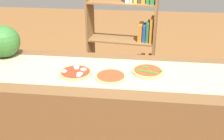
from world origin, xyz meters
The scene contains 7 objects.
counter centered at (0.00, 0.00, 0.48)m, with size 2.21×0.74×0.95m, color brown.
parchment_paper centered at (0.00, 0.00, 0.96)m, with size 2.08×0.50×0.00m, color tan.
pizza_mozzarella_0 centered at (-0.27, -0.05, 0.97)m, with size 0.24×0.24×0.02m.
pizza_plain_1 centered at (0.00, -0.09, 0.96)m, with size 0.23×0.23×0.02m.
pizza_spinach_2 centered at (0.27, 0.03, 0.97)m, with size 0.24×0.24×0.02m.
watermelon centered at (-0.93, 0.20, 1.09)m, with size 0.27×0.27×0.27m, color #2D6628.
bookshelf centered at (0.09, 1.06, 0.83)m, with size 0.78×0.36×1.68m.
Camera 1 is at (0.21, -1.79, 1.85)m, focal length 43.07 mm.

